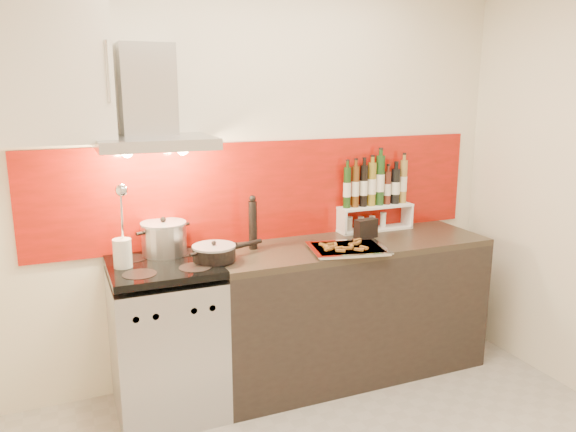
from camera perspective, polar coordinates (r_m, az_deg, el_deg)
name	(u,v)px	position (r m, az deg, el deg)	size (l,w,h in m)	color
back_wall	(261,179)	(3.61, -2.76, 3.81)	(3.40, 0.02, 2.60)	silver
backsplash	(269,191)	(3.63, -1.94, 2.58)	(3.00, 0.02, 0.64)	maroon
range_stove	(167,340)	(3.40, -12.19, -12.23)	(0.60, 0.60, 0.91)	#B7B7BA
counter	(349,308)	(3.77, 6.22, -9.26)	(1.80, 0.60, 0.90)	black
range_hood	(151,111)	(3.23, -13.78, 10.29)	(0.62, 0.50, 0.61)	#B7B7BA
upper_cabinet	(38,71)	(3.17, -24.06, 13.26)	(0.70, 0.35, 0.72)	beige
stock_pot	(164,238)	(3.38, -12.48, -2.21)	(0.27, 0.27, 0.23)	#B7B7BA
saute_pan	(215,252)	(3.23, -7.40, -3.69)	(0.46, 0.27, 0.11)	black
utensil_jar	(122,244)	(3.17, -16.48, -2.76)	(0.10, 0.15, 0.48)	silver
pepper_mill	(253,223)	(3.43, -3.59, -0.73)	(0.05, 0.05, 0.34)	black
step_shelf	(375,196)	(3.91, 8.87, 2.00)	(0.54, 0.15, 0.52)	white
caddy_box	(366,229)	(3.73, 7.91, -1.31)	(0.15, 0.07, 0.13)	black
baking_tray	(347,248)	(3.44, 6.05, -3.29)	(0.52, 0.44, 0.03)	silver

